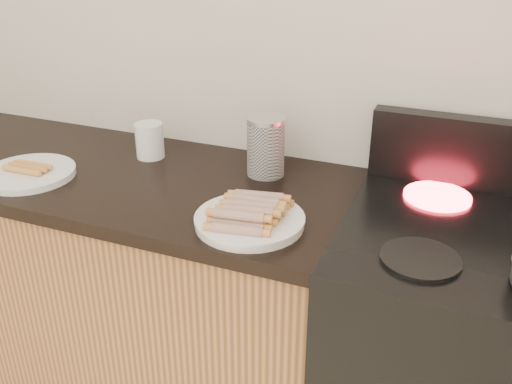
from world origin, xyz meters
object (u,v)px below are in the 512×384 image
at_px(canister, 266,146).
at_px(mug, 150,140).
at_px(main_plate, 250,222).
at_px(stove, 471,383).
at_px(side_plate, 29,173).

bearing_deg(canister, mug, -178.05).
relative_size(main_plate, mug, 2.45).
bearing_deg(mug, canister, 1.95).
height_order(stove, main_plate, main_plate).
height_order(stove, canister, canister).
bearing_deg(side_plate, main_plate, -1.98).
distance_m(main_plate, canister, 0.33).
bearing_deg(mug, main_plate, -32.19).
relative_size(side_plate, mug, 2.44).
relative_size(stove, mug, 8.09).
xyz_separation_m(main_plate, canister, (-0.08, 0.31, 0.08)).
relative_size(main_plate, side_plate, 1.01).
bearing_deg(stove, canister, 166.07).
height_order(canister, mug, canister).
relative_size(canister, mug, 1.58).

